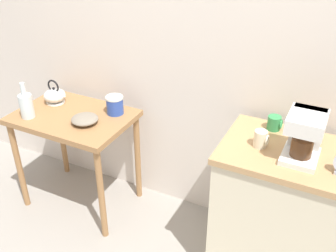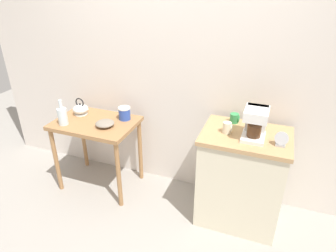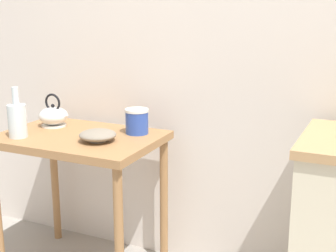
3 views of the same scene
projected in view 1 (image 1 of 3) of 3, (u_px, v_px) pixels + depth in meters
The scene contains 11 objects.
ground_plane at pixel (159, 230), 2.83m from camera, with size 8.00×8.00×0.00m, color gray.
back_wall at pixel (202, 24), 2.41m from camera, with size 4.40×0.10×2.80m, color silver.
wooden_table at pixel (75, 128), 2.79m from camera, with size 0.81×0.56×0.77m.
kitchen_counter at pixel (279, 213), 2.33m from camera, with size 0.73×0.55×0.90m.
bowl_stoneware at pixel (85, 119), 2.61m from camera, with size 0.18×0.18×0.06m.
teakettle at pixel (55, 96), 2.86m from camera, with size 0.19×0.16×0.18m.
glass_carafe_vase at pixel (26, 105), 2.66m from camera, with size 0.09×0.09×0.25m.
canister_enamel at pixel (115, 105), 2.72m from camera, with size 0.12×0.12×0.13m.
coffee_maker at pixel (305, 134), 1.98m from camera, with size 0.18×0.22×0.26m.
mug_tall_green at pixel (274, 123), 2.27m from camera, with size 0.08×0.08×0.08m.
mug_small_cream at pixel (261, 139), 2.11m from camera, with size 0.08×0.07×0.10m.
Camera 1 is at (0.98, -1.83, 2.07)m, focal length 42.00 mm.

